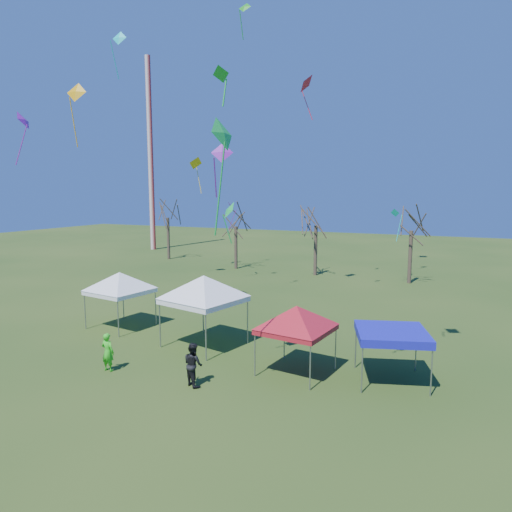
{
  "coord_description": "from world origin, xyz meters",
  "views": [
    {
      "loc": [
        9.82,
        -16.04,
        7.69
      ],
      "look_at": [
        1.23,
        3.0,
        4.75
      ],
      "focal_mm": 32.0,
      "sensor_mm": 36.0,
      "label": 1
    }
  ],
  "objects_px": {
    "tree_3": "(412,211)",
    "tent_white_mid": "(204,280)",
    "radio_mast": "(150,155)",
    "tree_0": "(167,203)",
    "person_green": "(108,352)",
    "tree_1": "(236,211)",
    "tent_blue": "(392,334)",
    "person_dark": "(193,364)",
    "tent_white_west": "(119,276)",
    "tree_2": "(316,207)",
    "tent_red": "(297,310)"
  },
  "relations": [
    {
      "from": "radio_mast",
      "to": "tent_blue",
      "type": "relative_size",
      "value": 7.26
    },
    {
      "from": "person_green",
      "to": "tent_white_west",
      "type": "bearing_deg",
      "value": -54.27
    },
    {
      "from": "tree_0",
      "to": "person_green",
      "type": "height_order",
      "value": "tree_0"
    },
    {
      "from": "tent_white_mid",
      "to": "tent_blue",
      "type": "bearing_deg",
      "value": -4.43
    },
    {
      "from": "tent_blue",
      "to": "person_dark",
      "type": "height_order",
      "value": "tent_blue"
    },
    {
      "from": "tree_0",
      "to": "tree_1",
      "type": "xyz_separation_m",
      "value": [
        10.08,
        -2.73,
        -0.7
      ]
    },
    {
      "from": "tent_white_west",
      "to": "person_green",
      "type": "xyz_separation_m",
      "value": [
        3.9,
        -5.39,
        -2.13
      ]
    },
    {
      "from": "tree_1",
      "to": "tent_white_west",
      "type": "distance_m",
      "value": 21.13
    },
    {
      "from": "tent_blue",
      "to": "person_green",
      "type": "xyz_separation_m",
      "value": [
        -11.3,
        -3.89,
        -1.15
      ]
    },
    {
      "from": "tree_3",
      "to": "tent_red",
      "type": "height_order",
      "value": "tree_3"
    },
    {
      "from": "tent_white_mid",
      "to": "tree_0",
      "type": "bearing_deg",
      "value": 128.32
    },
    {
      "from": "tree_2",
      "to": "person_dark",
      "type": "distance_m",
      "value": 26.3
    },
    {
      "from": "tent_blue",
      "to": "tree_3",
      "type": "bearing_deg",
      "value": 93.91
    },
    {
      "from": "radio_mast",
      "to": "tent_white_west",
      "type": "bearing_deg",
      "value": -55.96
    },
    {
      "from": "tree_3",
      "to": "tent_white_west",
      "type": "height_order",
      "value": "tree_3"
    },
    {
      "from": "tree_1",
      "to": "tent_white_mid",
      "type": "distance_m",
      "value": 23.46
    },
    {
      "from": "radio_mast",
      "to": "tent_white_mid",
      "type": "height_order",
      "value": "radio_mast"
    },
    {
      "from": "tent_red",
      "to": "tree_2",
      "type": "bearing_deg",
      "value": 104.96
    },
    {
      "from": "tree_2",
      "to": "person_green",
      "type": "bearing_deg",
      "value": -93.17
    },
    {
      "from": "tree_1",
      "to": "tent_red",
      "type": "xyz_separation_m",
      "value": [
        14.46,
        -22.96,
        -3.05
      ]
    },
    {
      "from": "radio_mast",
      "to": "tree_0",
      "type": "distance_m",
      "value": 11.45
    },
    {
      "from": "tent_white_mid",
      "to": "person_dark",
      "type": "distance_m",
      "value": 5.43
    },
    {
      "from": "tree_1",
      "to": "tent_white_mid",
      "type": "relative_size",
      "value": 1.64
    },
    {
      "from": "radio_mast",
      "to": "tent_red",
      "type": "relative_size",
      "value": 6.54
    },
    {
      "from": "tree_1",
      "to": "person_green",
      "type": "height_order",
      "value": "tree_1"
    },
    {
      "from": "tree_3",
      "to": "tent_blue",
      "type": "xyz_separation_m",
      "value": [
        1.48,
        -21.6,
        -4.09
      ]
    },
    {
      "from": "tree_1",
      "to": "tree_3",
      "type": "xyz_separation_m",
      "value": [
        16.8,
        -0.6,
        0.29
      ]
    },
    {
      "from": "tree_2",
      "to": "tent_white_mid",
      "type": "xyz_separation_m",
      "value": [
        0.67,
        -21.22,
        -2.95
      ]
    },
    {
      "from": "tent_white_west",
      "to": "person_green",
      "type": "bearing_deg",
      "value": -54.11
    },
    {
      "from": "tree_0",
      "to": "tree_3",
      "type": "relative_size",
      "value": 1.07
    },
    {
      "from": "tree_1",
      "to": "tent_white_west",
      "type": "relative_size",
      "value": 1.83
    },
    {
      "from": "tree_1",
      "to": "person_dark",
      "type": "relative_size",
      "value": 4.29
    },
    {
      "from": "tree_0",
      "to": "person_green",
      "type": "relative_size",
      "value": 5.02
    },
    {
      "from": "radio_mast",
      "to": "tent_white_mid",
      "type": "bearing_deg",
      "value": -49.55
    },
    {
      "from": "tree_0",
      "to": "tree_3",
      "type": "height_order",
      "value": "tree_0"
    },
    {
      "from": "tree_0",
      "to": "person_dark",
      "type": "xyz_separation_m",
      "value": [
        21.22,
        -28.6,
        -5.61
      ]
    },
    {
      "from": "tent_blue",
      "to": "radio_mast",
      "type": "bearing_deg",
      "value": 138.37
    },
    {
      "from": "tree_0",
      "to": "tent_blue",
      "type": "xyz_separation_m",
      "value": [
        28.36,
        -24.94,
        -4.5
      ]
    },
    {
      "from": "tent_white_mid",
      "to": "person_green",
      "type": "height_order",
      "value": "tent_white_mid"
    },
    {
      "from": "tree_3",
      "to": "person_green",
      "type": "distance_m",
      "value": 27.82
    },
    {
      "from": "tree_0",
      "to": "tent_white_mid",
      "type": "height_order",
      "value": "tree_0"
    },
    {
      "from": "tent_red",
      "to": "person_dark",
      "type": "bearing_deg",
      "value": -138.77
    },
    {
      "from": "tent_white_west",
      "to": "tent_white_mid",
      "type": "distance_m",
      "value": 6.06
    },
    {
      "from": "radio_mast",
      "to": "person_dark",
      "type": "distance_m",
      "value": 46.7
    },
    {
      "from": "tree_2",
      "to": "tent_blue",
      "type": "relative_size",
      "value": 2.38
    },
    {
      "from": "tree_3",
      "to": "tent_blue",
      "type": "height_order",
      "value": "tree_3"
    },
    {
      "from": "tree_0",
      "to": "tent_red",
      "type": "xyz_separation_m",
      "value": [
        24.54,
        -25.69,
        -3.74
      ]
    },
    {
      "from": "tree_3",
      "to": "tent_white_mid",
      "type": "xyz_separation_m",
      "value": [
        -7.73,
        -20.89,
        -2.73
      ]
    },
    {
      "from": "tree_0",
      "to": "tree_1",
      "type": "bearing_deg",
      "value": -15.18
    },
    {
      "from": "tent_blue",
      "to": "person_dark",
      "type": "bearing_deg",
      "value": -152.84
    }
  ]
}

